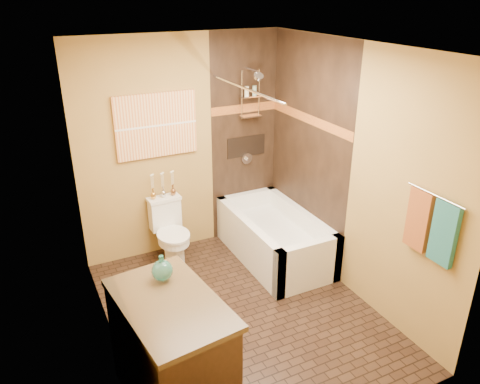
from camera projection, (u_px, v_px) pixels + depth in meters
floor at (241, 312)px, 4.58m from camera, size 3.00×3.00×0.00m
wall_left at (102, 225)px, 3.59m from camera, size 0.02×3.00×2.50m
wall_right at (352, 174)px, 4.56m from camera, size 0.02×3.00×2.50m
wall_back at (183, 147)px, 5.30m from camera, size 2.40×0.02×2.50m
wall_front at (351, 287)px, 2.84m from camera, size 2.40×0.02×2.50m
ceiling at (242, 47)px, 3.57m from camera, size 3.00×3.00×0.00m
alcove_tile_back at (244, 139)px, 5.61m from camera, size 0.85×0.01×2.50m
alcove_tile_right at (307, 152)px, 5.17m from camera, size 0.01×1.50×2.50m
mosaic_band_back at (245, 108)px, 5.45m from camera, size 0.85×0.01×0.10m
mosaic_band_right at (309, 119)px, 5.02m from camera, size 0.01×1.50×0.10m
alcove_niche at (246, 146)px, 5.65m from camera, size 0.50×0.01×0.25m
shower_fixtures at (251, 106)px, 5.36m from camera, size 0.24×0.33×1.16m
curtain_rod at (244, 88)px, 4.54m from camera, size 0.03×1.55×0.03m
towel_bar at (436, 196)px, 3.60m from camera, size 0.02×0.55×0.02m
towel_teal at (444, 233)px, 3.60m from camera, size 0.05×0.22×0.52m
towel_rust at (419, 220)px, 3.82m from camera, size 0.05×0.22×0.52m
sunset_painting at (156, 125)px, 5.04m from camera, size 0.90×0.04×0.70m
vanity_mirror at (122, 237)px, 2.91m from camera, size 0.01×1.00×0.90m
bathtub at (274, 240)px, 5.43m from camera, size 0.80×1.50×0.55m
toilet at (170, 231)px, 5.31m from camera, size 0.38×0.56×0.73m
vanity at (172, 352)px, 3.43m from camera, size 0.75×1.11×0.92m
teal_bottle at (162, 268)px, 3.45m from camera, size 0.20×0.20×0.25m
bud_vases at (163, 184)px, 5.24m from camera, size 0.29×0.06×0.29m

